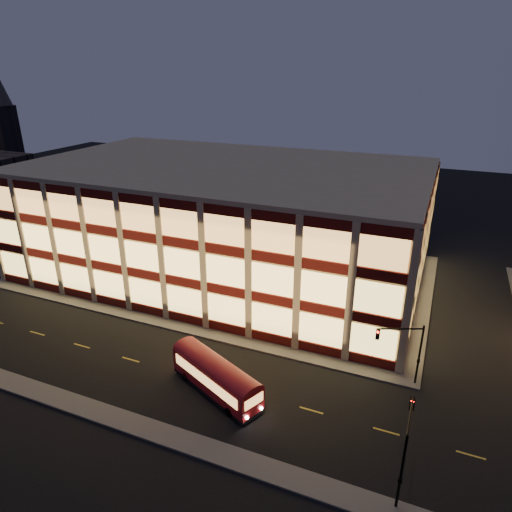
% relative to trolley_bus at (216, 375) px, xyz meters
% --- Properties ---
extents(ground, '(200.00, 200.00, 0.00)m').
position_rel_trolley_bus_xyz_m(ground, '(-7.79, 6.97, -1.79)').
color(ground, black).
rests_on(ground, ground).
extents(sidewalk_office_south, '(54.00, 2.00, 0.15)m').
position_rel_trolley_bus_xyz_m(sidewalk_office_south, '(-10.79, 7.97, -1.72)').
color(sidewalk_office_south, '#514F4C').
rests_on(sidewalk_office_south, ground).
extents(sidewalk_office_east, '(2.00, 30.00, 0.15)m').
position_rel_trolley_bus_xyz_m(sidewalk_office_east, '(15.21, 23.97, -1.72)').
color(sidewalk_office_east, '#514F4C').
rests_on(sidewalk_office_east, ground).
extents(sidewalk_near, '(100.00, 2.00, 0.15)m').
position_rel_trolley_bus_xyz_m(sidewalk_near, '(-7.79, -6.03, -1.72)').
color(sidewalk_near, '#514F4C').
rests_on(sidewalk_near, ground).
extents(office_building, '(50.45, 30.45, 14.50)m').
position_rel_trolley_bus_xyz_m(office_building, '(-10.71, 23.89, 5.46)').
color(office_building, tan).
rests_on(office_building, ground).
extents(church_tower, '(5.00, 5.00, 18.00)m').
position_rel_trolley_bus_xyz_m(church_tower, '(-77.79, 46.97, 7.21)').
color(church_tower, '#2D2621').
rests_on(church_tower, ground).
extents(traffic_signal_far, '(3.79, 1.87, 6.00)m').
position_rel_trolley_bus_xyz_m(traffic_signal_far, '(14.42, 7.21, 2.32)').
color(traffic_signal_far, black).
rests_on(traffic_signal_far, ground).
extents(traffic_signal_near, '(0.32, 4.45, 6.00)m').
position_rel_trolley_bus_xyz_m(traffic_signal_near, '(15.71, -4.06, 2.34)').
color(traffic_signal_near, black).
rests_on(traffic_signal_near, ground).
extents(trolley_bus, '(9.67, 6.12, 3.23)m').
position_rel_trolley_bus_xyz_m(trolley_bus, '(0.00, 0.00, 0.00)').
color(trolley_bus, maroon).
rests_on(trolley_bus, ground).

